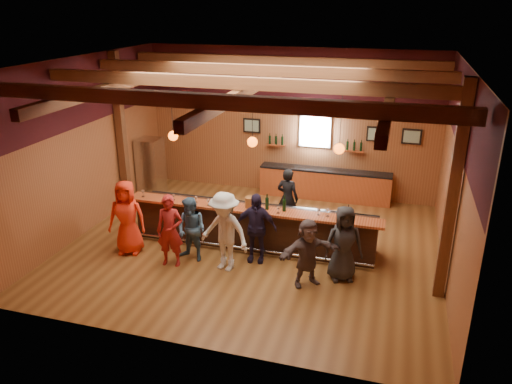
% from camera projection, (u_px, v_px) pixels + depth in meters
% --- Properties ---
extents(room, '(9.04, 9.00, 4.52)m').
position_uv_depth(room, '(253.00, 120.00, 11.38)').
color(room, brown).
rests_on(room, ground).
extents(bar_counter, '(6.30, 1.07, 1.11)m').
position_uv_depth(bar_counter, '(255.00, 225.00, 12.43)').
color(bar_counter, black).
rests_on(bar_counter, ground).
extents(back_bar_cabinet, '(4.00, 0.52, 0.95)m').
position_uv_depth(back_bar_cabinet, '(325.00, 184.00, 15.33)').
color(back_bar_cabinet, '#993D1B').
rests_on(back_bar_cabinet, ground).
extents(window, '(0.95, 0.09, 0.95)m').
position_uv_depth(window, '(315.00, 132.00, 15.07)').
color(window, silver).
rests_on(window, room).
extents(framed_pictures, '(5.35, 0.05, 0.45)m').
position_uv_depth(framed_pictures, '(344.00, 132.00, 14.82)').
color(framed_pictures, black).
rests_on(framed_pictures, room).
extents(wine_shelves, '(3.00, 0.18, 0.30)m').
position_uv_depth(wine_shelves, '(314.00, 146.00, 15.17)').
color(wine_shelves, '#993D1B').
rests_on(wine_shelves, room).
extents(pendant_lights, '(4.24, 0.24, 1.37)m').
position_uv_depth(pendant_lights, '(252.00, 142.00, 11.51)').
color(pendant_lights, black).
rests_on(pendant_lights, room).
extents(stainless_fridge, '(0.70, 0.70, 1.80)m').
position_uv_depth(stainless_fridge, '(151.00, 167.00, 15.56)').
color(stainless_fridge, silver).
rests_on(stainless_fridge, ground).
extents(customer_orange, '(1.00, 0.76, 1.84)m').
position_uv_depth(customer_orange, '(127.00, 217.00, 11.90)').
color(customer_orange, red).
rests_on(customer_orange, ground).
extents(customer_redvest, '(0.67, 0.49, 1.71)m').
position_uv_depth(customer_redvest, '(170.00, 231.00, 11.35)').
color(customer_redvest, maroon).
rests_on(customer_redvest, ground).
extents(customer_denim, '(0.87, 0.75, 1.55)m').
position_uv_depth(customer_denim, '(192.00, 229.00, 11.60)').
color(customer_denim, '#416382').
rests_on(customer_denim, ground).
extents(customer_white, '(1.34, 0.97, 1.87)m').
position_uv_depth(customer_white, '(225.00, 232.00, 11.12)').
color(customer_white, silver).
rests_on(customer_white, ground).
extents(customer_navy, '(1.02, 0.49, 1.69)m').
position_uv_depth(customer_navy, '(256.00, 228.00, 11.53)').
color(customer_navy, '#231B37').
rests_on(customer_navy, ground).
extents(customer_brown, '(1.40, 1.21, 1.52)m').
position_uv_depth(customer_brown, '(308.00, 253.00, 10.57)').
color(customer_brown, brown).
rests_on(customer_brown, ground).
extents(customer_dark, '(0.97, 0.80, 1.71)m').
position_uv_depth(customer_dark, '(344.00, 244.00, 10.76)').
color(customer_dark, '#27272A').
rests_on(customer_dark, ground).
extents(bartender, '(0.67, 0.50, 1.66)m').
position_uv_depth(bartender, '(288.00, 198.00, 13.28)').
color(bartender, black).
rests_on(bartender, ground).
extents(ice_bucket, '(0.24, 0.24, 0.26)m').
position_uv_depth(ice_bucket, '(250.00, 202.00, 11.94)').
color(ice_bucket, brown).
rests_on(ice_bucket, bar_counter).
extents(bottle_a, '(0.08, 0.08, 0.39)m').
position_uv_depth(bottle_a, '(267.00, 203.00, 11.82)').
color(bottle_a, black).
rests_on(bottle_a, bar_counter).
extents(bottle_b, '(0.08, 0.08, 0.38)m').
position_uv_depth(bottle_b, '(284.00, 205.00, 11.72)').
color(bottle_b, black).
rests_on(bottle_b, bar_counter).
extents(glass_a, '(0.08, 0.08, 0.19)m').
position_uv_depth(glass_a, '(143.00, 192.00, 12.59)').
color(glass_a, silver).
rests_on(glass_a, bar_counter).
extents(glass_b, '(0.07, 0.07, 0.16)m').
position_uv_depth(glass_b, '(174.00, 196.00, 12.39)').
color(glass_b, silver).
rests_on(glass_b, bar_counter).
extents(glass_c, '(0.07, 0.07, 0.17)m').
position_uv_depth(glass_c, '(196.00, 198.00, 12.23)').
color(glass_c, silver).
rests_on(glass_c, bar_counter).
extents(glass_d, '(0.07, 0.07, 0.16)m').
position_uv_depth(glass_d, '(208.00, 201.00, 12.06)').
color(glass_d, silver).
rests_on(glass_d, bar_counter).
extents(glass_e, '(0.09, 0.09, 0.20)m').
position_uv_depth(glass_e, '(229.00, 200.00, 12.06)').
color(glass_e, silver).
rests_on(glass_e, bar_counter).
extents(glass_f, '(0.07, 0.07, 0.17)m').
position_uv_depth(glass_f, '(278.00, 208.00, 11.61)').
color(glass_f, silver).
rests_on(glass_f, bar_counter).
extents(glass_g, '(0.07, 0.07, 0.17)m').
position_uv_depth(glass_g, '(319.00, 210.00, 11.52)').
color(glass_g, silver).
rests_on(glass_g, bar_counter).
extents(glass_h, '(0.09, 0.09, 0.20)m').
position_uv_depth(glass_h, '(328.00, 211.00, 11.44)').
color(glass_h, silver).
rests_on(glass_h, bar_counter).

